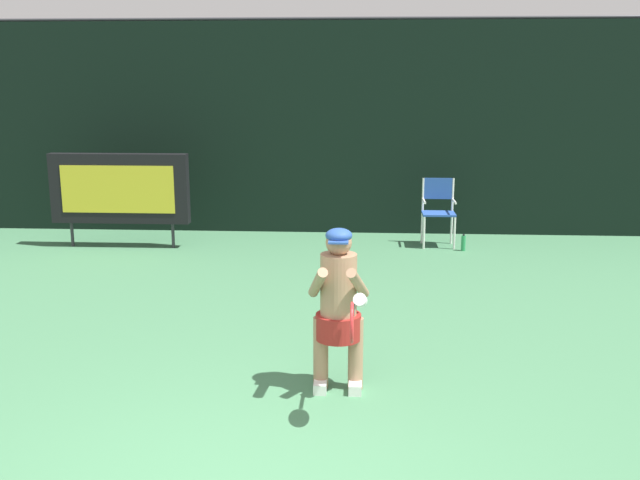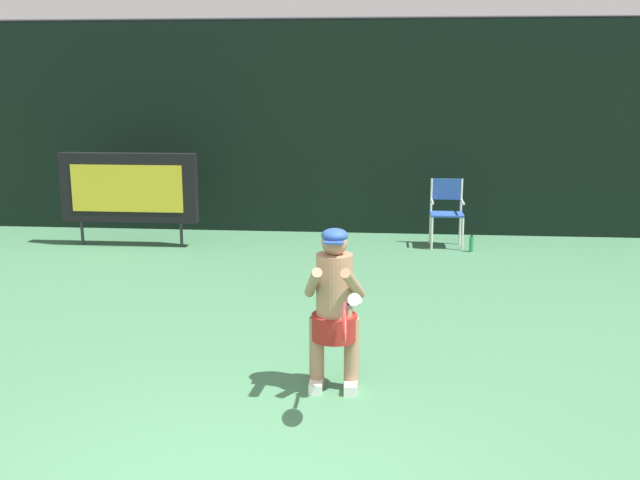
{
  "view_description": "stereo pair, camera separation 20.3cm",
  "coord_description": "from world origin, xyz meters",
  "px_view_note": "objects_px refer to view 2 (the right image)",
  "views": [
    {
      "loc": [
        0.78,
        -3.94,
        2.61
      ],
      "look_at": [
        0.35,
        3.09,
        1.05
      ],
      "focal_mm": 40.32,
      "sensor_mm": 36.0,
      "label": 1
    },
    {
      "loc": [
        0.98,
        -3.92,
        2.61
      ],
      "look_at": [
        0.35,
        3.09,
        1.05
      ],
      "focal_mm": 40.32,
      "sensor_mm": 36.0,
      "label": 2
    }
  ],
  "objects_px": {
    "scoreboard": "(129,188)",
    "tennis_player": "(334,305)",
    "umpire_chair": "(447,208)",
    "water_bottle": "(471,244)",
    "tennis_racket": "(345,322)"
  },
  "relations": [
    {
      "from": "water_bottle",
      "to": "scoreboard",
      "type": "bearing_deg",
      "value": -179.29
    },
    {
      "from": "scoreboard",
      "to": "umpire_chair",
      "type": "height_order",
      "value": "scoreboard"
    },
    {
      "from": "scoreboard",
      "to": "tennis_player",
      "type": "height_order",
      "value": "scoreboard"
    },
    {
      "from": "scoreboard",
      "to": "tennis_player",
      "type": "xyz_separation_m",
      "value": [
        3.66,
        -5.23,
        -0.19
      ]
    },
    {
      "from": "tennis_player",
      "to": "umpire_chair",
      "type": "bearing_deg",
      "value": 76.06
    },
    {
      "from": "scoreboard",
      "to": "water_bottle",
      "type": "distance_m",
      "value": 5.5
    },
    {
      "from": "umpire_chair",
      "to": "water_bottle",
      "type": "height_order",
      "value": "umpire_chair"
    },
    {
      "from": "umpire_chair",
      "to": "tennis_player",
      "type": "xyz_separation_m",
      "value": [
        -1.41,
        -5.66,
        0.14
      ]
    },
    {
      "from": "umpire_chair",
      "to": "water_bottle",
      "type": "distance_m",
      "value": 0.72
    },
    {
      "from": "scoreboard",
      "to": "tennis_racket",
      "type": "distance_m",
      "value": 7.01
    },
    {
      "from": "water_bottle",
      "to": "tennis_racket",
      "type": "height_order",
      "value": "tennis_racket"
    },
    {
      "from": "umpire_chair",
      "to": "tennis_player",
      "type": "bearing_deg",
      "value": -103.94
    },
    {
      "from": "water_bottle",
      "to": "tennis_player",
      "type": "height_order",
      "value": "tennis_player"
    },
    {
      "from": "tennis_racket",
      "to": "scoreboard",
      "type": "bearing_deg",
      "value": 129.69
    },
    {
      "from": "scoreboard",
      "to": "water_bottle",
      "type": "bearing_deg",
      "value": 0.71
    }
  ]
}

